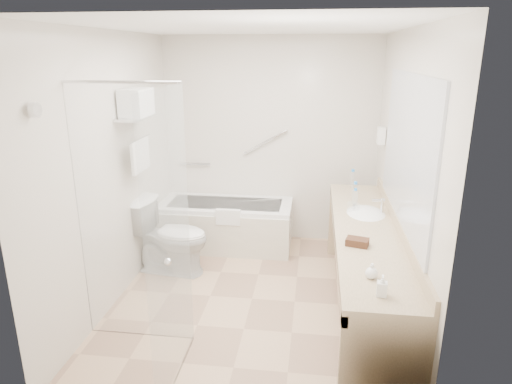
# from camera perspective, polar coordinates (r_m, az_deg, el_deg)

# --- Properties ---
(floor) EXTENTS (3.20, 3.20, 0.00)m
(floor) POSITION_cam_1_polar(r_m,az_deg,el_deg) (4.57, -0.50, -13.19)
(floor) COLOR tan
(floor) RESTS_ON ground
(ceiling) EXTENTS (2.60, 3.20, 0.10)m
(ceiling) POSITION_cam_1_polar(r_m,az_deg,el_deg) (3.95, -0.60, 19.92)
(ceiling) COLOR white
(ceiling) RESTS_ON wall_back
(wall_back) EXTENTS (2.60, 0.10, 2.50)m
(wall_back) POSITION_cam_1_polar(r_m,az_deg,el_deg) (5.63, 1.74, 6.32)
(wall_back) COLOR beige
(wall_back) RESTS_ON ground
(wall_front) EXTENTS (2.60, 0.10, 2.50)m
(wall_front) POSITION_cam_1_polar(r_m,az_deg,el_deg) (2.60, -5.52, -7.04)
(wall_front) COLOR beige
(wall_front) RESTS_ON ground
(wall_left) EXTENTS (0.10, 3.20, 2.50)m
(wall_left) POSITION_cam_1_polar(r_m,az_deg,el_deg) (4.45, -17.38, 2.59)
(wall_left) COLOR beige
(wall_left) RESTS_ON ground
(wall_right) EXTENTS (0.10, 3.20, 2.50)m
(wall_right) POSITION_cam_1_polar(r_m,az_deg,el_deg) (4.11, 17.69, 1.40)
(wall_right) COLOR beige
(wall_right) RESTS_ON ground
(bathtub) EXTENTS (1.60, 0.73, 0.59)m
(bathtub) POSITION_cam_1_polar(r_m,az_deg,el_deg) (5.63, -3.80, -4.05)
(bathtub) COLOR white
(bathtub) RESTS_ON floor
(grab_bar_short) EXTENTS (0.40, 0.03, 0.03)m
(grab_bar_short) POSITION_cam_1_polar(r_m,az_deg,el_deg) (5.83, -7.68, 3.53)
(grab_bar_short) COLOR silver
(grab_bar_short) RESTS_ON wall_back
(grab_bar_long) EXTENTS (0.53, 0.03, 0.33)m
(grab_bar_long) POSITION_cam_1_polar(r_m,az_deg,el_deg) (5.60, 1.18, 6.26)
(grab_bar_long) COLOR silver
(grab_bar_long) RESTS_ON wall_back
(shower_enclosure) EXTENTS (0.96, 0.91, 2.11)m
(shower_enclosure) POSITION_cam_1_polar(r_m,az_deg,el_deg) (3.44, -13.24, -4.54)
(shower_enclosure) COLOR silver
(shower_enclosure) RESTS_ON floor
(towel_shelf) EXTENTS (0.24, 0.55, 0.81)m
(towel_shelf) POSITION_cam_1_polar(r_m,az_deg,el_deg) (4.62, -14.66, 9.71)
(towel_shelf) COLOR silver
(towel_shelf) RESTS_ON wall_left
(vanity_counter) EXTENTS (0.55, 2.70, 0.95)m
(vanity_counter) POSITION_cam_1_polar(r_m,az_deg,el_deg) (4.14, 13.48, -7.15)
(vanity_counter) COLOR tan
(vanity_counter) RESTS_ON floor
(sink) EXTENTS (0.40, 0.52, 0.14)m
(sink) POSITION_cam_1_polar(r_m,az_deg,el_deg) (4.44, 13.55, -2.93)
(sink) COLOR white
(sink) RESTS_ON vanity_counter
(faucet) EXTENTS (0.03, 0.03, 0.14)m
(faucet) POSITION_cam_1_polar(r_m,az_deg,el_deg) (4.43, 15.51, -1.65)
(faucet) COLOR silver
(faucet) RESTS_ON vanity_counter
(mirror) EXTENTS (0.02, 2.00, 1.20)m
(mirror) POSITION_cam_1_polar(r_m,az_deg,el_deg) (3.90, 18.30, 5.05)
(mirror) COLOR #B4B8C1
(mirror) RESTS_ON wall_right
(hairdryer_unit) EXTENTS (0.08, 0.10, 0.18)m
(hairdryer_unit) POSITION_cam_1_polar(r_m,az_deg,el_deg) (5.08, 15.38, 6.81)
(hairdryer_unit) COLOR white
(hairdryer_unit) RESTS_ON wall_right
(toilet) EXTENTS (0.87, 0.56, 0.81)m
(toilet) POSITION_cam_1_polar(r_m,az_deg,el_deg) (5.01, -10.60, -5.50)
(toilet) COLOR white
(toilet) RESTS_ON floor
(amenity_basket) EXTENTS (0.19, 0.15, 0.06)m
(amenity_basket) POSITION_cam_1_polar(r_m,az_deg,el_deg) (3.69, 12.54, -6.11)
(amenity_basket) COLOR #412617
(amenity_basket) RESTS_ON vanity_counter
(soap_bottle_a) EXTENTS (0.08, 0.15, 0.06)m
(soap_bottle_a) POSITION_cam_1_polar(r_m,az_deg,el_deg) (3.01, 15.43, -11.85)
(soap_bottle_a) COLOR white
(soap_bottle_a) RESTS_ON vanity_counter
(soap_bottle_b) EXTENTS (0.09, 0.11, 0.08)m
(soap_bottle_b) POSITION_cam_1_polar(r_m,az_deg,el_deg) (3.20, 14.25, -9.72)
(soap_bottle_b) COLOR white
(soap_bottle_b) RESTS_ON vanity_counter
(water_bottle_left) EXTENTS (0.06, 0.06, 0.21)m
(water_bottle_left) POSITION_cam_1_polar(r_m,az_deg,el_deg) (4.72, 12.27, -0.05)
(water_bottle_left) COLOR silver
(water_bottle_left) RESTS_ON vanity_counter
(water_bottle_mid) EXTENTS (0.06, 0.06, 0.21)m
(water_bottle_mid) POSITION_cam_1_polar(r_m,az_deg,el_deg) (5.21, 11.98, 1.59)
(water_bottle_mid) COLOR silver
(water_bottle_mid) RESTS_ON vanity_counter
(water_bottle_right) EXTENTS (0.06, 0.06, 0.18)m
(water_bottle_right) POSITION_cam_1_polar(r_m,az_deg,el_deg) (4.59, 12.28, -0.70)
(water_bottle_right) COLOR silver
(water_bottle_right) RESTS_ON vanity_counter
(drinking_glass_near) EXTENTS (0.08, 0.08, 0.09)m
(drinking_glass_near) POSITION_cam_1_polar(r_m,az_deg,el_deg) (4.41, 12.41, -1.99)
(drinking_glass_near) COLOR silver
(drinking_glass_near) RESTS_ON vanity_counter
(drinking_glass_far) EXTENTS (0.10, 0.10, 0.10)m
(drinking_glass_far) POSITION_cam_1_polar(r_m,az_deg,el_deg) (4.41, 11.82, -1.87)
(drinking_glass_far) COLOR silver
(drinking_glass_far) RESTS_ON vanity_counter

